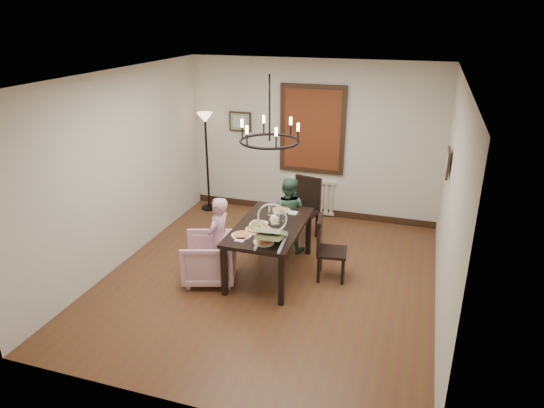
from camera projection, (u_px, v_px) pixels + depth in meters
The scene contains 17 objects.
room_shell at pixel (277, 177), 6.67m from camera, with size 4.51×5.00×2.81m.
dining_table at pixel (270, 231), 6.78m from camera, with size 0.91×1.61×0.75m.
chair_far at pixel (302, 210), 7.88m from camera, with size 0.46×0.46×1.04m, color black, non-canonical shape.
chair_right at pixel (332, 248), 6.72m from camera, with size 0.41×0.41×0.92m, color black, non-canonical shape.
armchair at pixel (209, 259), 6.72m from camera, with size 0.70×0.72×0.65m, color #D9A6B5.
elderly_woman at pixel (219, 246), 6.71m from camera, with size 0.36×0.24×1.00m, color #CF92A6.
seated_man at pixel (288, 220), 7.55m from camera, with size 0.48×0.37×0.99m, color #385E48.
baby_bouncer at pixel (271, 230), 6.14m from camera, with size 0.41×0.56×0.37m, color beige, non-canonical shape.
salad_bowl at pixel (259, 225), 6.65m from camera, with size 0.30×0.30×0.07m, color white.
pizza_platter at pixel (258, 229), 6.57m from camera, with size 0.35×0.35×0.04m, color tan.
drinking_glass at pixel (277, 220), 6.71m from camera, with size 0.08×0.08×0.16m, color silver.
window_blinds at pixel (312, 130), 8.45m from camera, with size 1.00×0.03×1.40m, color #622E13.
radiator at pixel (310, 196), 8.93m from camera, with size 0.92×0.12×0.62m, color silver, non-canonical shape.
picture_back at pixel (240, 122), 8.82m from camera, with size 0.42×0.03×0.36m, color black.
picture_right at pixel (448, 163), 6.43m from camera, with size 0.42×0.03×0.36m, color black.
floor_lamp at pixel (207, 163), 8.97m from camera, with size 0.30×0.30×1.80m, color black, non-canonical shape.
chandelier at pixel (270, 141), 6.30m from camera, with size 0.80×0.80×0.04m, color black.
Camera 1 is at (1.85, -5.69, 3.52)m, focal length 32.00 mm.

